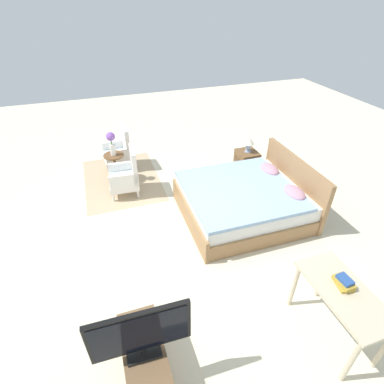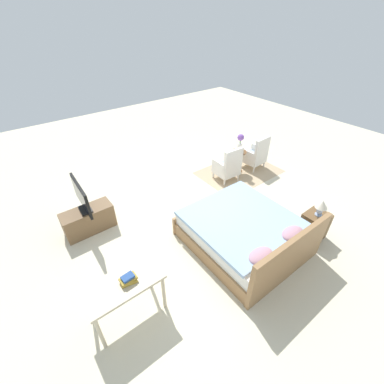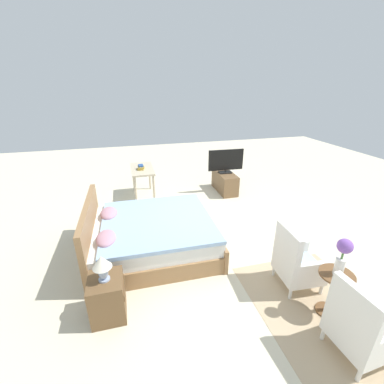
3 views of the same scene
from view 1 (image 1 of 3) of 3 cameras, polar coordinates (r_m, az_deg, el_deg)
name	(u,v)px [view 1 (image 1 of 3)]	position (r m, az deg, el deg)	size (l,w,h in m)	color
ground_plane	(188,233)	(4.99, -0.79, -7.75)	(16.00, 16.00, 0.00)	beige
floor_rug	(122,179)	(6.49, -13.21, 2.38)	(2.10, 1.50, 0.01)	tan
bed	(245,200)	(5.27, 10.09, -1.59)	(1.84, 2.04, 0.96)	#997047
armchair_by_window_left	(119,152)	(6.77, -13.72, 7.41)	(0.57, 0.57, 0.92)	white
armchair_by_window_right	(126,176)	(5.85, -12.43, 3.05)	(0.57, 0.57, 0.92)	white
side_table	(115,165)	(6.30, -14.43, 5.08)	(0.40, 0.40, 0.60)	brown
flower_vase	(111,141)	(6.08, -15.13, 9.31)	(0.17, 0.17, 0.48)	silver
nightstand	(246,163)	(6.45, 10.31, 5.38)	(0.44, 0.41, 0.55)	brown
table_lamp	(249,142)	(6.24, 10.78, 9.31)	(0.22, 0.22, 0.33)	#9EADC6
tv_stand	(146,365)	(3.46, -8.72, -29.85)	(0.96, 0.40, 0.51)	brown
tv_flatscreen	(141,333)	(2.96, -9.76, -25.03)	(0.21, 0.92, 0.61)	black
vanity_desk	(342,298)	(3.72, 26.72, -17.63)	(1.04, 0.52, 0.75)	beige
book_stack	(344,282)	(3.65, 26.95, -15.07)	(0.23, 0.18, 0.11)	#B79333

